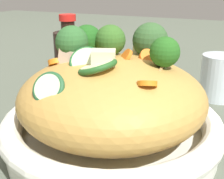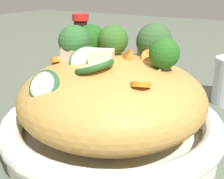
% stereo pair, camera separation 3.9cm
% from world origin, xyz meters
% --- Properties ---
extents(ground_plane, '(3.00, 3.00, 0.00)m').
position_xyz_m(ground_plane, '(0.00, 0.00, 0.00)').
color(ground_plane, '#50584A').
extents(serving_bowl, '(0.29, 0.29, 0.05)m').
position_xyz_m(serving_bowl, '(0.00, 0.00, 0.03)').
color(serving_bowl, white).
rests_on(serving_bowl, ground_plane).
extents(noodle_heap, '(0.24, 0.24, 0.10)m').
position_xyz_m(noodle_heap, '(0.00, 0.00, 0.07)').
color(noodle_heap, '#B58740').
rests_on(noodle_heap, serving_bowl).
extents(broccoli_florets, '(0.16, 0.17, 0.08)m').
position_xyz_m(broccoli_florets, '(0.04, 0.00, 0.13)').
color(broccoli_florets, '#91B073').
rests_on(broccoli_florets, serving_bowl).
extents(carrot_coins, '(0.11, 0.17, 0.03)m').
position_xyz_m(carrot_coins, '(0.00, 0.00, 0.12)').
color(carrot_coins, orange).
rests_on(carrot_coins, serving_bowl).
extents(zucchini_slices, '(0.10, 0.08, 0.05)m').
position_xyz_m(zucchini_slices, '(-0.05, 0.02, 0.12)').
color(zucchini_slices, beige).
rests_on(zucchini_slices, serving_bowl).
extents(chicken_chunks, '(0.13, 0.13, 0.04)m').
position_xyz_m(chicken_chunks, '(0.03, 0.03, 0.12)').
color(chicken_chunks, beige).
rests_on(chicken_chunks, serving_bowl).
extents(soy_sauce_bottle, '(0.06, 0.06, 0.16)m').
position_xyz_m(soy_sauce_bottle, '(0.17, 0.17, 0.07)').
color(soy_sauce_bottle, black).
rests_on(soy_sauce_bottle, ground_plane).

